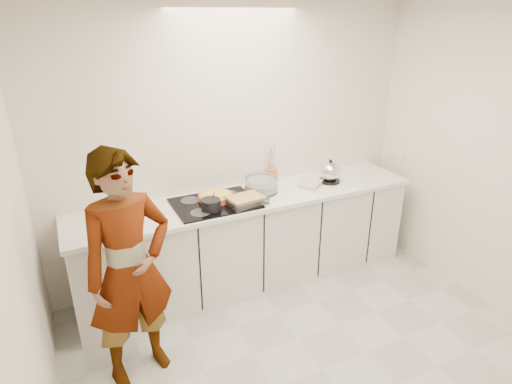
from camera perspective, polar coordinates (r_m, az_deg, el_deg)
name	(u,v)px	position (r m, az deg, el deg)	size (l,w,h in m)	color
floor	(323,369)	(3.49, 8.86, -22.32)	(3.60, 3.20, 0.00)	beige
wall_back	(236,146)	(4.05, -2.73, 6.11)	(3.60, 0.00, 2.60)	silver
wall_left	(12,284)	(2.31, -29.72, -10.65)	(0.00, 3.20, 2.60)	silver
base_cabinets	(250,242)	(4.12, -0.76, -6.68)	(3.20, 0.58, 0.87)	silver
countertop	(250,198)	(3.91, -0.79, -0.86)	(3.24, 0.64, 0.04)	white
hob	(215,203)	(3.77, -5.51, -1.51)	(0.72, 0.54, 0.01)	black
tart_dish	(216,197)	(3.81, -5.40, -0.61)	(0.39, 0.39, 0.05)	#C65634
saucepan	(211,204)	(3.61, -6.03, -1.67)	(0.22, 0.22, 0.16)	black
baking_dish	(246,200)	(3.72, -1.36, -1.02)	(0.36, 0.28, 0.06)	silver
mixing_bowl	(261,185)	(3.98, 0.70, 0.88)	(0.40, 0.40, 0.14)	silver
tea_towel	(311,184)	(4.17, 7.28, 1.07)	(0.24, 0.18, 0.04)	white
kettle	(330,172)	(4.27, 9.82, 2.58)	(0.27, 0.27, 0.24)	black
utensil_crock	(272,175)	(4.24, 2.11, 2.29)	(0.11, 0.11, 0.13)	orange
cook	(130,270)	(3.05, -16.50, -9.98)	(0.63, 0.41, 1.72)	silver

